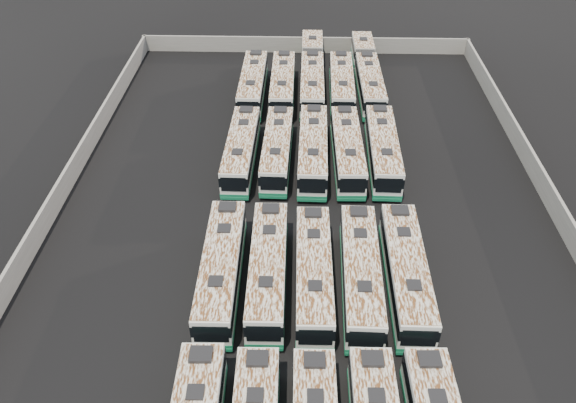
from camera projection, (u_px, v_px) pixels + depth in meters
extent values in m
plane|color=black|center=(304.00, 219.00, 50.05)|extent=(140.00, 140.00, 0.00)
cube|color=slate|center=(305.00, 45.00, 77.88)|extent=(45.20, 0.30, 2.20)
cube|color=slate|center=(559.00, 213.00, 48.91)|extent=(0.30, 73.20, 2.20)
cube|color=slate|center=(53.00, 205.00, 49.84)|extent=(0.30, 73.20, 2.20)
cube|color=black|center=(195.00, 392.00, 32.40)|extent=(1.04, 1.04, 0.15)
cube|color=black|center=(201.00, 354.00, 34.38)|extent=(1.42, 1.21, 0.28)
cylinder|color=black|center=(185.00, 401.00, 35.22)|extent=(0.32, 1.08, 1.07)
cylinder|color=black|center=(221.00, 401.00, 35.21)|extent=(0.32, 1.08, 1.07)
cube|color=black|center=(255.00, 395.00, 32.36)|extent=(1.00, 1.00, 0.14)
cube|color=black|center=(257.00, 359.00, 34.28)|extent=(1.36, 1.16, 0.27)
cylinder|color=black|center=(240.00, 403.00, 35.10)|extent=(0.31, 1.04, 1.03)
cube|color=black|center=(315.00, 396.00, 32.35)|extent=(0.98, 0.98, 0.14)
cube|color=black|center=(315.00, 360.00, 34.25)|extent=(1.34, 1.14, 0.27)
cube|color=black|center=(377.00, 396.00, 32.32)|extent=(0.99, 0.99, 0.15)
cube|color=black|center=(373.00, 359.00, 34.25)|extent=(1.36, 1.15, 0.27)
cylinder|color=black|center=(352.00, 403.00, 35.08)|extent=(0.30, 1.04, 1.04)
cube|color=black|center=(438.00, 397.00, 32.21)|extent=(1.02, 1.02, 0.15)
cube|color=black|center=(430.00, 359.00, 34.17)|extent=(1.39, 1.19, 0.27)
cube|color=silver|center=(222.00, 269.00, 42.51)|extent=(2.83, 12.91, 2.95)
cube|color=#146C47|center=(223.00, 279.00, 43.18)|extent=(2.88, 12.96, 0.45)
cube|color=black|center=(221.00, 264.00, 42.21)|extent=(2.89, 12.97, 0.99)
cube|color=black|center=(211.00, 334.00, 37.22)|extent=(2.36, 0.09, 1.56)
cube|color=#146C47|center=(213.00, 350.00, 38.23)|extent=(2.68, 0.13, 0.30)
cube|color=silver|center=(220.00, 254.00, 41.57)|extent=(2.77, 12.65, 0.08)
cube|color=black|center=(216.00, 281.00, 39.28)|extent=(1.03, 1.03, 0.15)
cube|color=black|center=(224.00, 228.00, 43.73)|extent=(1.03, 1.03, 0.15)
cube|color=black|center=(227.00, 207.00, 45.72)|extent=(1.41, 1.20, 0.28)
cylinder|color=black|center=(201.00, 323.00, 40.10)|extent=(0.31, 1.08, 1.07)
cylinder|color=black|center=(233.00, 323.00, 40.07)|extent=(0.31, 1.08, 1.07)
cylinder|color=black|center=(214.00, 245.00, 46.57)|extent=(0.31, 1.08, 1.07)
cylinder|color=black|center=(242.00, 245.00, 46.55)|extent=(0.31, 1.08, 1.07)
cube|color=silver|center=(268.00, 270.00, 42.49)|extent=(2.73, 12.66, 2.90)
cube|color=#146C47|center=(268.00, 279.00, 43.15)|extent=(2.78, 12.71, 0.44)
cube|color=black|center=(268.00, 265.00, 42.20)|extent=(2.79, 12.72, 0.97)
cube|color=black|center=(263.00, 334.00, 37.30)|extent=(2.32, 0.08, 1.53)
cube|color=#146C47|center=(264.00, 349.00, 38.30)|extent=(2.63, 0.12, 0.29)
cube|color=silver|center=(268.00, 255.00, 41.58)|extent=(2.68, 12.41, 0.07)
cube|color=black|center=(266.00, 282.00, 39.33)|extent=(1.01, 1.01, 0.15)
cube|color=black|center=(269.00, 230.00, 43.70)|extent=(1.01, 1.01, 0.15)
cube|color=black|center=(271.00, 209.00, 45.65)|extent=(1.38, 1.17, 0.27)
cylinder|color=black|center=(250.00, 322.00, 40.13)|extent=(0.30, 1.06, 1.05)
cylinder|color=black|center=(282.00, 323.00, 40.10)|extent=(0.30, 1.06, 1.05)
cylinder|color=black|center=(257.00, 246.00, 46.49)|extent=(0.30, 1.06, 1.05)
cylinder|color=black|center=(284.00, 246.00, 46.45)|extent=(0.30, 1.06, 1.05)
cube|color=silver|center=(314.00, 273.00, 42.22)|extent=(2.70, 12.47, 2.85)
cube|color=#146C47|center=(313.00, 283.00, 42.87)|extent=(2.75, 12.52, 0.44)
cube|color=black|center=(314.00, 269.00, 41.93)|extent=(2.76, 12.53, 0.95)
cube|color=black|center=(316.00, 337.00, 37.11)|extent=(2.28, 0.08, 1.50)
cube|color=#146C47|center=(315.00, 352.00, 38.09)|extent=(2.59, 0.12, 0.29)
cube|color=silver|center=(314.00, 259.00, 41.32)|extent=(2.65, 12.22, 0.07)
cube|color=black|center=(315.00, 286.00, 39.11)|extent=(0.99, 0.99, 0.15)
cube|color=black|center=(314.00, 234.00, 43.41)|extent=(0.99, 0.99, 0.15)
cube|color=black|center=(313.00, 213.00, 45.33)|extent=(1.36, 1.15, 0.27)
cylinder|color=black|center=(299.00, 326.00, 39.90)|extent=(0.30, 1.04, 1.04)
cylinder|color=black|center=(330.00, 326.00, 39.86)|extent=(0.30, 1.04, 1.04)
cylinder|color=black|center=(299.00, 249.00, 46.15)|extent=(0.30, 1.04, 1.04)
cylinder|color=black|center=(326.00, 250.00, 46.12)|extent=(0.30, 1.04, 1.04)
cube|color=silver|center=(361.00, 274.00, 42.14)|extent=(2.92, 12.78, 2.92)
cube|color=#146C47|center=(360.00, 283.00, 42.80)|extent=(2.97, 12.84, 0.45)
cube|color=black|center=(361.00, 269.00, 41.84)|extent=(2.98, 12.85, 0.98)
cube|color=black|center=(366.00, 340.00, 36.91)|extent=(2.33, 0.11, 1.54)
cube|color=#146C47|center=(364.00, 355.00, 37.92)|extent=(2.65, 0.16, 0.30)
cube|color=silver|center=(362.00, 259.00, 41.22)|extent=(2.86, 12.53, 0.07)
cube|color=black|center=(365.00, 286.00, 38.95)|extent=(1.03, 1.03, 0.15)
cube|color=black|center=(360.00, 233.00, 43.35)|extent=(1.03, 1.03, 0.15)
cube|color=black|center=(359.00, 212.00, 45.31)|extent=(1.40, 1.20, 0.28)
cylinder|color=black|center=(346.00, 327.00, 39.79)|extent=(0.32, 1.07, 1.06)
cylinder|color=black|center=(378.00, 328.00, 39.70)|extent=(0.32, 1.07, 1.06)
cylinder|color=black|center=(343.00, 249.00, 46.18)|extent=(0.32, 1.07, 1.06)
cylinder|color=black|center=(371.00, 250.00, 46.10)|extent=(0.32, 1.07, 1.06)
cube|color=silver|center=(406.00, 272.00, 42.22)|extent=(2.78, 12.81, 2.93)
cube|color=#146C47|center=(404.00, 282.00, 42.89)|extent=(2.83, 12.86, 0.45)
cube|color=black|center=(407.00, 268.00, 41.92)|extent=(2.84, 12.87, 0.98)
cube|color=black|center=(419.00, 338.00, 36.97)|extent=(2.34, 0.08, 1.55)
cube|color=#146C47|center=(416.00, 354.00, 37.98)|extent=(2.66, 0.13, 0.30)
cube|color=silver|center=(409.00, 258.00, 41.30)|extent=(2.73, 12.56, 0.07)
cube|color=black|center=(414.00, 285.00, 39.02)|extent=(1.02, 1.02, 0.15)
cube|color=black|center=(404.00, 232.00, 43.44)|extent=(1.02, 1.02, 0.15)
cube|color=black|center=(400.00, 210.00, 45.41)|extent=(1.40, 1.19, 0.28)
cylinder|color=black|center=(395.00, 326.00, 39.85)|extent=(0.31, 1.07, 1.07)
cylinder|color=black|center=(427.00, 327.00, 39.79)|extent=(0.31, 1.07, 1.07)
cylinder|color=black|center=(384.00, 248.00, 46.28)|extent=(0.31, 1.07, 1.07)
cylinder|color=black|center=(411.00, 248.00, 46.21)|extent=(0.31, 1.07, 1.07)
cube|color=silver|center=(241.00, 150.00, 55.60)|extent=(2.84, 12.52, 2.86)
cube|color=#146C47|center=(242.00, 159.00, 56.24)|extent=(2.90, 12.57, 0.44)
cube|color=black|center=(241.00, 146.00, 55.30)|extent=(2.91, 12.58, 0.96)
cube|color=black|center=(233.00, 185.00, 50.48)|extent=(2.29, 0.11, 1.51)
cube|color=#146C47|center=(234.00, 198.00, 51.46)|extent=(2.60, 0.15, 0.29)
cube|color=silver|center=(241.00, 137.00, 54.69)|extent=(2.79, 12.27, 0.07)
cube|color=black|center=(237.00, 152.00, 52.48)|extent=(1.01, 1.01, 0.15)
cube|color=black|center=(244.00, 122.00, 56.78)|extent=(1.01, 1.01, 0.15)
cube|color=black|center=(246.00, 110.00, 58.71)|extent=(1.37, 1.17, 0.27)
cylinder|color=black|center=(226.00, 184.00, 53.29)|extent=(0.31, 1.04, 1.04)
cylinder|color=black|center=(249.00, 184.00, 53.21)|extent=(0.31, 1.04, 1.04)
cylinder|color=black|center=(236.00, 139.00, 59.56)|extent=(0.31, 1.04, 1.04)
cylinder|color=black|center=(257.00, 140.00, 59.48)|extent=(0.31, 1.04, 1.04)
cube|color=silver|center=(277.00, 149.00, 55.70)|extent=(2.87, 12.38, 2.82)
cube|color=#146C47|center=(277.00, 158.00, 56.34)|extent=(2.93, 12.43, 0.43)
cube|color=black|center=(277.00, 145.00, 55.42)|extent=(2.94, 12.44, 0.94)
cube|color=black|center=(273.00, 183.00, 50.65)|extent=(2.26, 0.12, 1.49)
cube|color=#146C47|center=(273.00, 197.00, 51.62)|extent=(2.57, 0.16, 0.29)
cube|color=silver|center=(277.00, 137.00, 54.81)|extent=(2.82, 12.13, 0.07)
cube|color=black|center=(275.00, 151.00, 52.62)|extent=(1.00, 1.00, 0.14)
cube|color=black|center=(279.00, 122.00, 56.87)|extent=(1.00, 1.00, 0.14)
cube|color=black|center=(280.00, 110.00, 58.78)|extent=(1.36, 1.16, 0.27)
cylinder|color=black|center=(263.00, 183.00, 53.43)|extent=(0.31, 1.03, 1.03)
cylinder|color=black|center=(286.00, 183.00, 53.35)|extent=(0.31, 1.03, 1.03)
cylinder|color=black|center=(270.00, 139.00, 59.62)|extent=(0.31, 1.03, 1.03)
cylinder|color=black|center=(290.00, 139.00, 59.53)|extent=(0.31, 1.03, 1.03)
cube|color=silver|center=(313.00, 150.00, 55.49)|extent=(2.93, 12.93, 2.95)
cube|color=#146C47|center=(313.00, 159.00, 56.16)|extent=(2.99, 12.98, 0.45)
cube|color=black|center=(313.00, 146.00, 55.19)|extent=(3.00, 12.99, 0.99)
cube|color=black|center=(312.00, 186.00, 50.20)|extent=(2.36, 0.11, 1.56)
cube|color=#146C47|center=(312.00, 200.00, 51.22)|extent=(2.68, 0.15, 0.30)
cube|color=silver|center=(313.00, 137.00, 54.56)|extent=(2.88, 12.67, 0.08)
cube|color=black|center=(313.00, 152.00, 52.27)|extent=(1.04, 1.04, 0.15)
cube|color=black|center=(314.00, 121.00, 56.71)|extent=(1.04, 1.04, 0.15)
cube|color=black|center=(314.00, 108.00, 58.70)|extent=(1.42, 1.21, 0.28)
cylinder|color=black|center=(300.00, 185.00, 53.11)|extent=(0.32, 1.08, 1.07)
cylinder|color=black|center=(324.00, 186.00, 53.03)|extent=(0.32, 1.08, 1.07)
cylinder|color=black|center=(302.00, 139.00, 59.58)|extent=(0.32, 1.08, 1.07)
cylinder|color=black|center=(324.00, 139.00, 59.49)|extent=(0.32, 1.08, 1.07)
cube|color=silver|center=(347.00, 150.00, 55.50)|extent=(2.83, 12.66, 2.89)
cube|color=#146C47|center=(347.00, 159.00, 56.15)|extent=(2.88, 12.71, 0.44)
cube|color=black|center=(348.00, 146.00, 55.20)|extent=(2.89, 12.72, 0.97)
cube|color=black|center=(353.00, 186.00, 50.32)|extent=(2.31, 0.10, 1.52)
cube|color=#146C47|center=(351.00, 200.00, 51.31)|extent=(2.63, 0.14, 0.29)
cube|color=silver|center=(348.00, 138.00, 54.58)|extent=(2.78, 12.40, 0.07)
cube|color=black|center=(351.00, 152.00, 52.34)|extent=(1.01, 1.01, 0.15)
cube|color=black|center=(346.00, 122.00, 56.70)|extent=(1.01, 1.01, 0.15)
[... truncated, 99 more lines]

